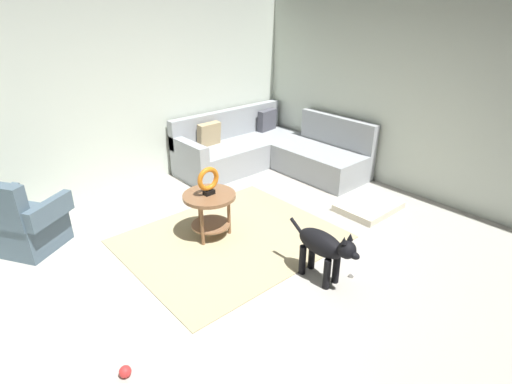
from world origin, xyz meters
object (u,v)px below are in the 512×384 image
sectional_couch (269,152)px  dog (324,247)px  side_table (210,204)px  dog_bed_mat (369,206)px  dog_toy_rope (354,273)px  armchair (24,224)px  torus_sculpture (208,180)px  dog_toy_ball (125,372)px

sectional_couch → dog: bearing=-122.9°
side_table → dog: dog is taller
dog_bed_mat → dog_toy_rope: (-1.31, -0.73, -0.02)m
dog_bed_mat → sectional_couch: bearing=89.8°
sectional_couch → armchair: size_ratio=2.26×
armchair → torus_sculpture: armchair is taller
dog_bed_mat → dog_toy_ball: size_ratio=8.87×
torus_sculpture → dog: 1.48m
dog → side_table: bearing=-76.5°
torus_sculpture → dog: size_ratio=0.38×
dog_toy_ball → dog: bearing=-6.0°
armchair → dog_bed_mat: 4.13m
sectional_couch → dog: 2.98m
torus_sculpture → dog_bed_mat: 2.23m
side_table → dog_toy_rope: size_ratio=4.24×
armchair → dog_toy_ball: armchair is taller
sectional_couch → dog_bed_mat: sectional_couch is taller
torus_sculpture → dog: (0.34, -1.40, -0.33)m
armchair → side_table: armchair is taller
sectional_couch → dog_toy_rope: (-1.32, -2.67, -0.26)m
side_table → dog_bed_mat: side_table is taller
dog_toy_rope → side_table: bearing=112.2°
dog_toy_ball → side_table: bearing=36.2°
armchair → dog_toy_ball: bearing=-31.0°
side_table → dog_bed_mat: (1.95, -0.84, -0.37)m
side_table → dog: (0.34, -1.40, -0.04)m
armchair → dog_toy_ball: 2.31m
side_table → sectional_couch: bearing=29.4°
torus_sculpture → dog_toy_rope: bearing=-67.8°
armchair → dog: armchair is taller
torus_sculpture → dog_toy_rope: 1.82m
dog_bed_mat → dog_toy_ball: 3.59m
dog → sectional_couch: bearing=-123.0°
side_table → dog_toy_ball: side_table is taller
sectional_couch → armchair: 3.64m
sectional_couch → dog_toy_ball: sectional_couch is taller
torus_sculpture → dog_toy_ball: bearing=-143.8°
dog_bed_mat → dog_toy_rope: bearing=-151.1°
sectional_couch → dog_bed_mat: size_ratio=2.81×
side_table → dog_toy_rope: side_table is taller
sectional_couch → torus_sculpture: bearing=-150.6°
torus_sculpture → dog_toy_ball: (-1.63, -1.19, -0.67)m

